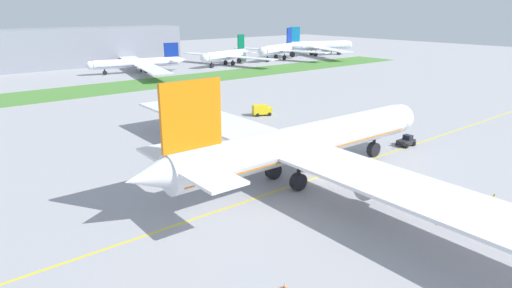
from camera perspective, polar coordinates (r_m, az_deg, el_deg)
ground_plane at (r=72.82m, az=8.08°, el=-4.49°), size 600.00×600.00×0.00m
apron_taxi_line at (r=73.10m, az=7.82°, el=-4.39°), size 280.00×0.36×0.01m
grass_median_strip at (r=161.06m, az=-20.61°, el=6.60°), size 320.00×24.00×0.10m
airliner_foreground at (r=70.03m, az=5.76°, el=0.07°), size 58.34×93.00×18.19m
pushback_tug at (r=93.99m, az=19.00°, el=0.37°), size 5.49×2.61×2.18m
ground_crew_wingwalker_port at (r=71.00m, az=28.58°, el=-6.24°), size 0.57×0.31×1.65m
ground_crew_marshaller_front at (r=61.88m, az=24.02°, el=-8.96°), size 0.56×0.35×1.65m
ground_crew_wingwalker_starboard at (r=72.66m, az=16.94°, el=-4.30°), size 0.56×0.35×1.64m
traffic_cone_near_nose at (r=46.01m, az=3.72°, el=-17.92°), size 0.36×0.36×0.58m
service_truck_baggage_loader at (r=114.30m, az=0.74°, el=4.49°), size 5.40×4.10×2.82m
parked_airliner_far_left at (r=198.97m, az=-14.99°, el=10.16°), size 42.47×69.43×12.33m
parked_airliner_far_centre at (r=218.22m, az=-3.83°, el=11.45°), size 35.38×55.00×14.37m
parked_airliner_far_right at (r=242.22m, az=2.96°, el=12.21°), size 36.76×56.21×16.53m
parked_airliner_far_outer at (r=266.97m, az=7.99°, el=12.55°), size 44.40×70.59×16.73m
terminal_building at (r=230.23m, az=-23.87°, el=11.39°), size 114.74×20.00×18.00m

